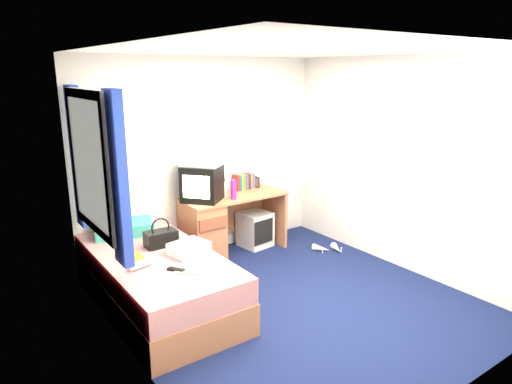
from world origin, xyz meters
TOP-DOWN VIEW (x-y plane):
  - ground at (0.00, 0.00)m, footprint 3.40×3.40m
  - room_shell at (0.00, 0.00)m, footprint 3.40×3.40m
  - bed at (-1.10, 0.70)m, footprint 1.01×2.00m
  - pillow at (-1.15, 1.43)m, footprint 0.67×0.51m
  - desk at (-0.03, 1.44)m, footprint 1.30×0.55m
  - storage_cube at (0.59, 1.46)m, footprint 0.41×0.41m
  - crt_tv at (-0.18, 1.44)m, footprint 0.57×0.57m
  - vcr at (-0.18, 1.44)m, footprint 0.54×0.55m
  - book_row at (0.51, 1.60)m, footprint 0.27×0.13m
  - picture_frame at (0.71, 1.59)m, footprint 0.03×0.12m
  - pink_water_bottle at (0.15, 1.27)m, footprint 0.09×0.09m
  - aerosol_can at (0.11, 1.43)m, footprint 0.06×0.06m
  - handbag at (-0.97, 0.88)m, footprint 0.31×0.18m
  - towel at (-0.84, 0.53)m, footprint 0.38×0.33m
  - magazine at (-1.33, 0.75)m, footprint 0.21×0.28m
  - water_bottle at (-1.34, 0.49)m, footprint 0.21×0.11m
  - colour_swatch_fan at (-1.05, 0.15)m, footprint 0.21×0.18m
  - remote_control at (-1.11, 0.25)m, footprint 0.13×0.16m
  - window_assembly at (-1.55, 0.90)m, footprint 0.11×1.42m
  - white_heels at (1.24, 0.74)m, footprint 0.33×0.35m

SIDE VIEW (x-z plane):
  - ground at x=0.00m, z-range 0.00..0.00m
  - white_heels at x=1.24m, z-range -0.01..0.09m
  - storage_cube at x=0.59m, z-range 0.00..0.45m
  - bed at x=-1.10m, z-range 0.00..0.54m
  - desk at x=-0.03m, z-range 0.03..0.78m
  - colour_swatch_fan at x=-1.05m, z-range 0.54..0.55m
  - magazine at x=-1.33m, z-range 0.54..0.55m
  - remote_control at x=-1.11m, z-range 0.54..0.56m
  - water_bottle at x=-1.34m, z-range 0.54..0.61m
  - towel at x=-0.84m, z-range 0.54..0.65m
  - pillow at x=-1.15m, z-range 0.54..0.67m
  - handbag at x=-0.97m, z-range 0.48..0.77m
  - picture_frame at x=0.71m, z-range 0.75..0.89m
  - aerosol_can at x=0.11m, z-range 0.75..0.95m
  - book_row at x=0.51m, z-range 0.75..0.95m
  - pink_water_bottle at x=0.15m, z-range 0.75..0.97m
  - crt_tv at x=-0.18m, z-range 0.75..1.17m
  - vcr at x=-0.18m, z-range 1.17..1.25m
  - window_assembly at x=-1.55m, z-range 0.72..2.12m
  - room_shell at x=0.00m, z-range -0.25..3.15m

